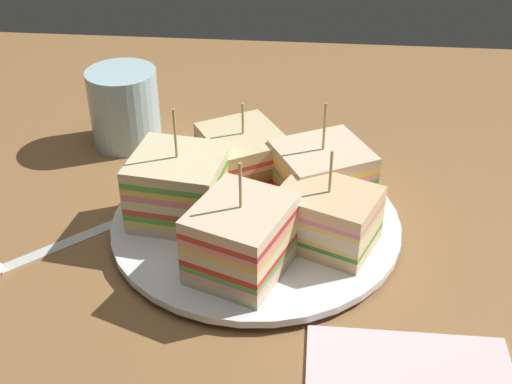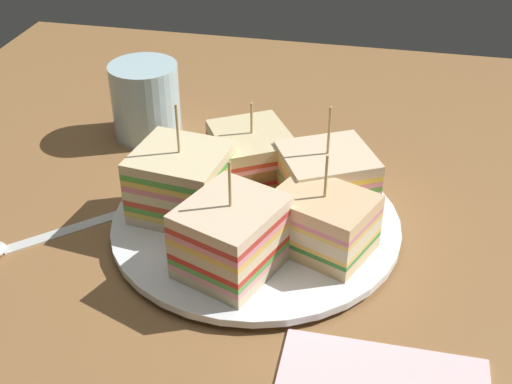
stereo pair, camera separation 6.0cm
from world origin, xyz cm
name	(u,v)px [view 1 (the left image)]	position (x,y,z in cm)	size (l,w,h in cm)	color
ground_plane	(256,238)	(0.00, 0.00, -0.90)	(91.98, 94.72, 1.80)	olive
plate	(256,224)	(0.00, 0.00, 0.76)	(26.11, 26.11, 1.25)	white
sandwich_wedge_0	(321,175)	(-5.68, -3.79, 3.97)	(10.38, 9.98, 10.08)	beige
sandwich_wedge_1	(244,157)	(1.82, -6.57, 3.83)	(10.07, 10.44, 8.32)	beige
sandwich_wedge_2	(179,190)	(6.82, 0.44, 4.34)	(8.94, 8.47, 10.82)	beige
sandwich_wedge_3	(241,238)	(0.54, 6.81, 4.28)	(9.29, 9.95, 10.07)	beige
sandwich_wedge_4	(327,217)	(-6.26, 2.68, 3.83)	(9.73, 8.67, 9.08)	#DCB982
chip_pile	(261,211)	(-0.51, 0.63, 2.70)	(6.87, 7.85, 3.05)	#EFCF64
spoon	(2,266)	(20.87, 7.47, 0.41)	(12.34, 11.76, 1.00)	silver
drinking_glass	(125,112)	(15.85, -15.39, 3.60)	(7.55, 7.55, 8.41)	silver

